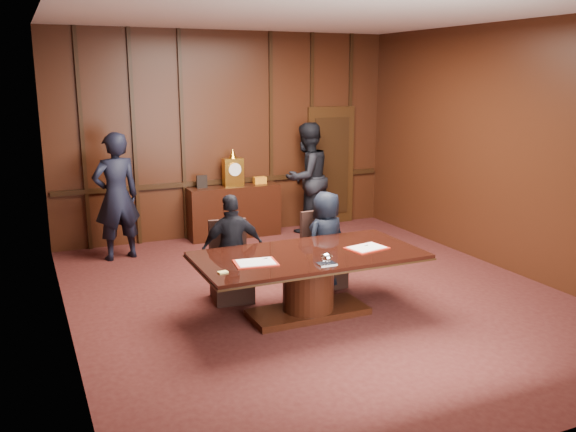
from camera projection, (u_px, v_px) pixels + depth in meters
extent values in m
plane|color=#330F0E|center=(318.00, 296.00, 7.80)|extent=(7.00, 7.00, 0.00)
plane|color=silver|center=(322.00, 10.00, 7.01)|extent=(7.00, 7.00, 0.00)
cube|color=black|center=(228.00, 135.00, 10.52)|extent=(6.00, 0.04, 3.50)
cube|color=black|center=(545.00, 223.00, 4.29)|extent=(6.00, 0.04, 3.50)
cube|color=black|center=(58.00, 177.00, 6.21)|extent=(0.04, 7.00, 3.50)
cube|color=black|center=(509.00, 149.00, 8.60)|extent=(0.04, 7.00, 3.50)
cube|color=black|center=(229.00, 181.00, 10.67)|extent=(5.90, 0.05, 0.08)
cube|color=black|center=(331.00, 166.00, 11.42)|extent=(0.95, 0.06, 2.20)
sphere|color=gold|center=(315.00, 170.00, 11.23)|extent=(0.08, 0.08, 0.08)
cube|color=black|center=(234.00, 211.00, 10.60)|extent=(1.60, 0.45, 0.90)
cube|color=black|center=(196.00, 239.00, 10.41)|extent=(0.12, 0.40, 0.06)
cube|color=black|center=(271.00, 231.00, 10.97)|extent=(0.12, 0.40, 0.06)
cube|color=gold|center=(233.00, 172.00, 10.44)|extent=(0.34, 0.18, 0.48)
cylinder|color=white|center=(235.00, 169.00, 10.34)|extent=(0.22, 0.03, 0.22)
cone|color=gold|center=(233.00, 154.00, 10.37)|extent=(0.14, 0.14, 0.16)
cube|color=black|center=(202.00, 182.00, 10.27)|extent=(0.18, 0.04, 0.22)
cube|color=orange|center=(260.00, 180.00, 10.70)|extent=(0.22, 0.12, 0.12)
cube|color=black|center=(308.00, 312.00, 7.19)|extent=(1.40, 0.60, 0.08)
cylinder|color=black|center=(308.00, 284.00, 7.11)|extent=(0.60, 0.60, 0.62)
cube|color=black|center=(308.00, 257.00, 7.04)|extent=(2.62, 1.32, 0.02)
cube|color=black|center=(308.00, 256.00, 7.04)|extent=(2.60, 1.30, 0.06)
cube|color=#A81E0F|center=(256.00, 263.00, 6.65)|extent=(0.50, 0.39, 0.01)
cube|color=white|center=(256.00, 262.00, 6.65)|extent=(0.43, 0.33, 0.01)
cube|color=#A81E0F|center=(367.00, 248.00, 7.22)|extent=(0.51, 0.41, 0.01)
cube|color=white|center=(367.00, 247.00, 7.22)|extent=(0.45, 0.35, 0.01)
cube|color=white|center=(327.00, 264.00, 6.63)|extent=(0.20, 0.14, 0.01)
ellipsoid|color=white|center=(327.00, 258.00, 6.61)|extent=(0.13, 0.13, 0.10)
cube|color=#E5D870|center=(223.00, 272.00, 6.33)|extent=(0.11, 0.08, 0.01)
cube|color=black|center=(232.00, 282.00, 7.65)|extent=(0.53, 0.53, 0.46)
cube|color=black|center=(228.00, 240.00, 7.73)|extent=(0.48, 0.11, 0.55)
cylinder|color=black|center=(222.00, 298.00, 7.41)|extent=(0.04, 0.04, 0.23)
cylinder|color=black|center=(242.00, 284.00, 7.93)|extent=(0.04, 0.04, 0.23)
cube|color=black|center=(324.00, 269.00, 8.16)|extent=(0.51, 0.51, 0.46)
cube|color=black|center=(316.00, 230.00, 8.23)|extent=(0.48, 0.09, 0.55)
cylinder|color=black|center=(317.00, 284.00, 7.93)|extent=(0.04, 0.04, 0.23)
cylinder|color=black|center=(330.00, 271.00, 8.45)|extent=(0.04, 0.04, 0.23)
imported|color=black|center=(233.00, 249.00, 7.50)|extent=(0.81, 0.36, 1.36)
imported|color=black|center=(326.00, 240.00, 8.02)|extent=(0.72, 0.58, 1.29)
imported|color=black|center=(116.00, 197.00, 9.20)|extent=(0.79, 0.60, 1.95)
imported|color=black|center=(307.00, 178.00, 10.87)|extent=(1.15, 1.03, 1.96)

